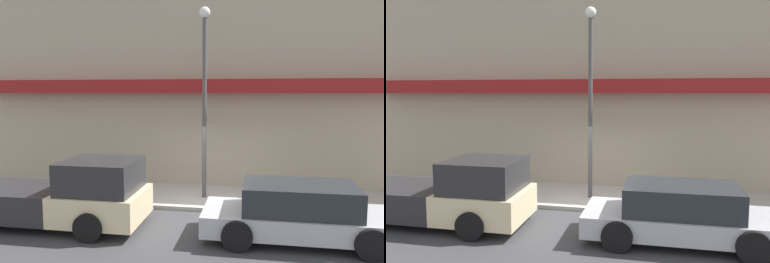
# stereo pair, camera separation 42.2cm
# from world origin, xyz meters

# --- Properties ---
(ground_plane) EXTENTS (80.00, 80.00, 0.00)m
(ground_plane) POSITION_xyz_m (0.00, 0.00, 0.00)
(ground_plane) COLOR #38383A
(sidewalk) EXTENTS (36.00, 2.91, 0.13)m
(sidewalk) POSITION_xyz_m (0.00, 1.46, 0.06)
(sidewalk) COLOR #ADA89E
(sidewalk) RESTS_ON ground
(building) EXTENTS (19.80, 3.80, 9.82)m
(building) POSITION_xyz_m (0.02, 4.39, 4.26)
(building) COLOR tan
(building) RESTS_ON ground
(pickup_truck) EXTENTS (5.62, 2.20, 1.84)m
(pickup_truck) POSITION_xyz_m (-3.79, -1.74, 0.81)
(pickup_truck) COLOR beige
(pickup_truck) RESTS_ON ground
(parked_car) EXTENTS (4.65, 2.05, 1.41)m
(parked_car) POSITION_xyz_m (2.57, -1.74, 0.70)
(parked_car) COLOR #ADADB2
(parked_car) RESTS_ON ground
(fire_hydrant) EXTENTS (0.17, 0.17, 0.64)m
(fire_hydrant) POSITION_xyz_m (-3.76, 0.36, 0.44)
(fire_hydrant) COLOR red
(fire_hydrant) RESTS_ON sidewalk
(street_lamp) EXTENTS (0.36, 0.36, 6.19)m
(street_lamp) POSITION_xyz_m (-0.16, 1.17, 3.94)
(street_lamp) COLOR #4C4C4C
(street_lamp) RESTS_ON sidewalk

